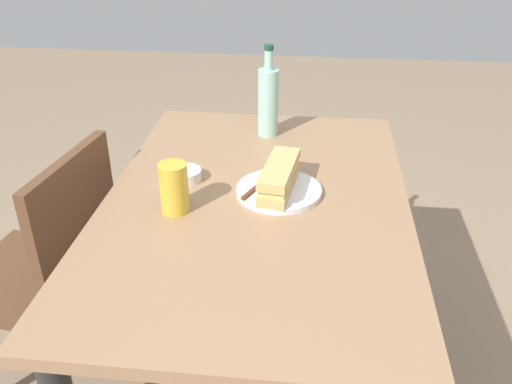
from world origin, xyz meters
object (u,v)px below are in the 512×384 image
Objects in this scene: beer_glass at (174,188)px; olive_bowl at (185,175)px; dining_table at (256,237)px; knife_near at (258,187)px; chair_far at (54,269)px; baguette_sandwich_near at (279,176)px; water_bottle at (268,100)px; plate_near at (279,191)px.

olive_bowl is (0.16, 0.01, -0.05)m from beer_glass.
dining_table is 9.19× the size of beer_glass.
beer_glass is at bearing -175.50° from olive_bowl.
knife_near is at bearing -60.13° from beer_glass.
baguette_sandwich_near is (0.05, -0.64, 0.31)m from chair_far.
baguette_sandwich_near reaches higher than knife_near.
chair_far reaches higher than knife_near.
baguette_sandwich_near reaches higher than olive_bowl.
water_bottle is at bearing -20.14° from beer_glass.
baguette_sandwich_near is at bearing -57.18° from dining_table.
olive_bowl is (0.04, 0.26, 0.01)m from plate_near.
chair_far is at bearing 94.25° from plate_near.
chair_far is 3.80× the size of plate_near.
olive_bowl reaches higher than dining_table.
chair_far is 9.41× the size of olive_bowl.
plate_near is at bearing -170.38° from water_bottle.
dining_table is 0.27m from beer_glass.
olive_bowl is at bearing 76.57° from knife_near.
olive_bowl reaches higher than knife_near.
plate_near is 0.06m from knife_near.
chair_far is at bearing 94.25° from baguette_sandwich_near.
baguette_sandwich_near is at bearing -65.05° from beer_glass.
plate_near is 0.28m from beer_glass.
knife_near is 0.22m from beer_glass.
chair_far is 0.51m from beer_glass.
chair_far is at bearing 126.68° from water_bottle.
baguette_sandwich_near is (0.00, -0.00, 0.04)m from plate_near.
plate_near is at bearing -85.75° from chair_far.
dining_table is 1.38× the size of chair_far.
baguette_sandwich_near is 0.79× the size of water_bottle.
plate_near is at bearing -99.79° from olive_bowl.
knife_near is at bearing -103.43° from olive_bowl.
dining_table is 12.98× the size of olive_bowl.
water_bottle is (0.38, 0.01, 0.09)m from knife_near.
olive_bowl is at bearing 80.21° from baguette_sandwich_near.
plate_near is at bearing 90.00° from baguette_sandwich_near.
dining_table is 5.24× the size of plate_near.
baguette_sandwich_near is at bearing -90.00° from plate_near.
chair_far is (-0.01, 0.58, -0.15)m from dining_table.
plate_near is 0.40m from water_bottle.
knife_near is (0.03, -0.00, 0.14)m from dining_table.
dining_table is 0.14m from plate_near.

